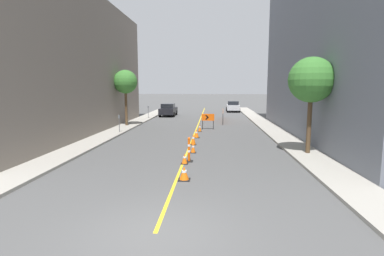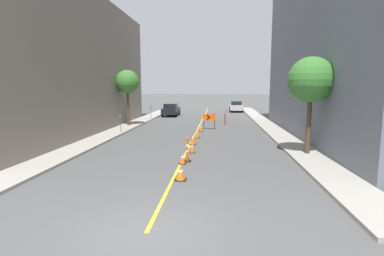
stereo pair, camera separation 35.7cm
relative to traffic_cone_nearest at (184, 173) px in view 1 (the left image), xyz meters
name	(u,v)px [view 1 (the left image)]	position (x,y,z in m)	size (l,w,h in m)	color
ground_plane	(155,234)	(-0.31, -4.41, -0.27)	(300.00, 300.00, 0.00)	#4C4C4C
lane_stripe	(198,124)	(-0.31, 18.29, -0.27)	(0.12, 45.41, 0.01)	gold
sidewalk_left	(135,123)	(-6.78, 18.29, -0.21)	(1.82, 45.41, 0.13)	#9E998E
sidewalk_right	(264,124)	(6.16, 18.29, -0.21)	(1.82, 45.41, 0.13)	#9E998E
building_facade_left	(63,65)	(-10.69, 11.74, 5.13)	(6.00, 24.03, 10.80)	slate
building_facade_right	(343,15)	(10.07, 10.81, 8.29)	(6.00, 23.02, 17.13)	slate
traffic_cone_nearest	(184,173)	(0.00, 0.00, 0.00)	(0.47, 0.47, 0.55)	black
traffic_cone_second	(185,159)	(-0.22, 2.50, -0.02)	(0.34, 0.34, 0.51)	black
traffic_cone_third	(193,148)	(0.03, 4.97, 0.00)	(0.33, 0.33, 0.55)	black
traffic_cone_fourth	(193,139)	(-0.12, 7.30, 0.08)	(0.39, 0.39, 0.71)	black
traffic_cone_fifth	(196,134)	(-0.07, 10.00, 0.03)	(0.46, 0.46, 0.61)	black
traffic_cone_farthest	(200,128)	(0.05, 13.05, 0.02)	(0.33, 0.33, 0.60)	black
delineator_post_front	(189,151)	(-0.04, 2.97, 0.26)	(0.38, 0.38, 1.22)	black
arrow_barricade_primary	(208,118)	(0.70, 14.38, 0.71)	(1.10, 0.11, 1.35)	#EF560C
safety_mesh_fence	(223,116)	(2.22, 21.17, 0.28)	(0.29, 7.21, 1.10)	#EF560C
parked_car_curb_near	(168,110)	(-4.52, 26.12, 0.53)	(1.94, 4.32, 1.59)	black
parked_car_curb_mid	(233,106)	(4.09, 33.36, 0.53)	(1.94, 4.34, 1.59)	#B7B7BC
parking_meter_near_curb	(119,120)	(-6.23, 11.46, 0.82)	(0.12, 0.11, 1.36)	#4C4C51
parking_meter_far_curb	(148,109)	(-6.23, 22.14, 0.87)	(0.12, 0.11, 1.43)	#4C4C51
street_tree_left_near	(125,82)	(-6.88, 15.67, 3.82)	(2.15, 2.15, 5.07)	#4C3823
street_tree_right_near	(311,80)	(6.25, 4.81, 3.73)	(2.39, 2.39, 5.09)	#4C3823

